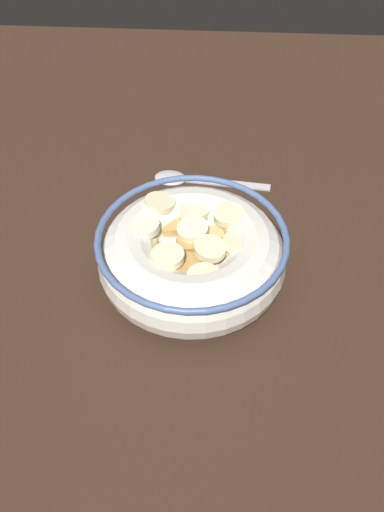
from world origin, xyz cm
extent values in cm
cube|color=#332116|center=(0.00, 0.00, -1.00)|extent=(103.35, 103.35, 2.00)
cylinder|color=silver|center=(0.00, 0.00, 0.30)|extent=(9.28, 9.28, 0.60)
torus|color=silver|center=(0.00, 0.00, 2.84)|extent=(16.88, 16.88, 5.68)
torus|color=#4C6699|center=(0.00, 0.00, 5.38)|extent=(16.97, 16.97, 0.60)
cylinder|color=white|center=(0.00, 0.00, 3.63)|extent=(13.47, 13.47, 0.40)
cube|color=#AD7F42|center=(-1.77, -0.13, 4.17)|extent=(1.75, 1.75, 0.77)
cube|color=tan|center=(1.28, -4.96, 4.12)|extent=(2.03, 1.98, 0.93)
cube|color=tan|center=(-1.17, -4.65, 4.13)|extent=(2.40, 2.40, 0.83)
cube|color=#AD7F42|center=(-0.06, 0.51, 4.33)|extent=(1.88, 1.92, 0.87)
cube|color=tan|center=(-1.52, 3.48, 4.18)|extent=(2.41, 2.40, 0.94)
cube|color=#B78947|center=(4.77, 0.50, 4.39)|extent=(2.37, 2.40, 0.96)
cube|color=#AD7F42|center=(3.52, -2.83, 4.25)|extent=(2.36, 2.38, 0.89)
cube|color=tan|center=(0.53, 4.11, 4.21)|extent=(2.23, 2.19, 0.92)
cube|color=#B78947|center=(-0.66, -1.71, 4.27)|extent=(2.26, 2.30, 0.99)
cube|color=#AD7F42|center=(-3.39, 0.56, 4.37)|extent=(2.25, 2.26, 0.76)
cube|color=tan|center=(1.50, -1.85, 4.27)|extent=(2.13, 2.14, 0.80)
cube|color=tan|center=(-5.23, -1.85, 4.29)|extent=(2.12, 2.12, 0.78)
cube|color=#AD7F42|center=(2.10, -3.58, 4.39)|extent=(2.13, 2.18, 0.95)
cube|color=tan|center=(4.74, -1.70, 4.17)|extent=(2.37, 2.37, 0.80)
cube|color=tan|center=(0.45, -3.05, 4.20)|extent=(2.27, 2.28, 0.77)
cube|color=#B78947|center=(2.30, 1.97, 4.25)|extent=(1.85, 1.93, 0.99)
cube|color=tan|center=(-4.54, -3.66, 4.13)|extent=(2.16, 2.15, 0.81)
cube|color=#B78947|center=(-3.00, -4.99, 4.26)|extent=(2.20, 2.22, 0.84)
cube|color=tan|center=(-5.65, 0.24, 4.28)|extent=(1.82, 1.74, 0.96)
cylinder|color=beige|center=(-2.35, 1.90, 5.32)|extent=(3.64, 3.64, 0.79)
cylinder|color=beige|center=(-4.36, -1.23, 5.04)|extent=(3.79, 3.77, 0.90)
cylinder|color=beige|center=(0.42, -4.12, 4.96)|extent=(4.05, 4.01, 1.21)
cylinder|color=beige|center=(-0.97, -1.61, 5.03)|extent=(3.09, 3.11, 1.06)
cylinder|color=#F9EFC6|center=(1.17, 4.32, 5.23)|extent=(4.03, 4.05, 1.10)
cylinder|color=#F4EABC|center=(3.84, -0.10, 5.05)|extent=(3.03, 3.04, 1.14)
cylinder|color=beige|center=(3.14, -3.14, 5.31)|extent=(3.73, 3.75, 0.93)
cylinder|color=#F4EABC|center=(1.24, 0.30, 5.09)|extent=(3.88, 3.91, 0.98)
cylinder|color=beige|center=(4.23, 3.20, 5.47)|extent=(3.03, 3.00, 1.32)
ellipsoid|color=#B7B7BC|center=(14.75, 3.32, 0.40)|extent=(3.00, 3.80, 0.80)
cube|color=#B7B7BC|center=(14.05, -3.11, 0.18)|extent=(2.00, 9.44, 0.36)
camera|label=1|loc=(-34.91, -2.11, 39.70)|focal=39.69mm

